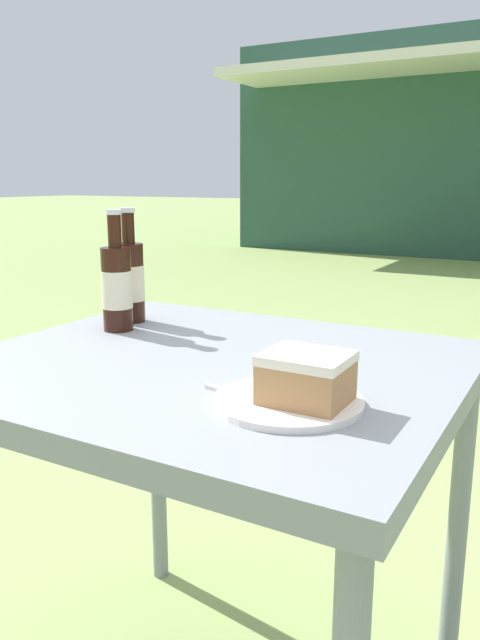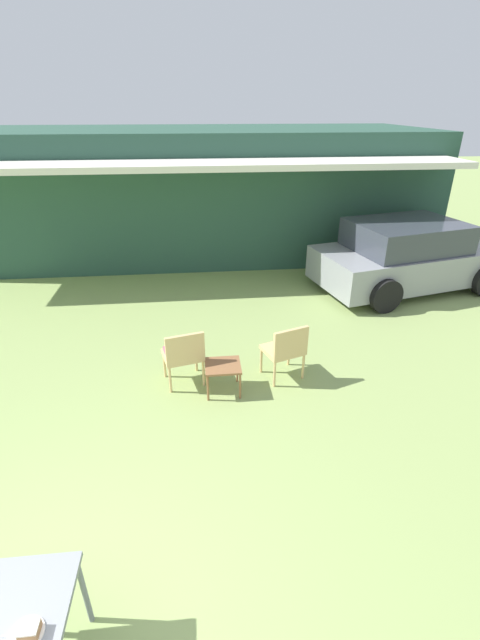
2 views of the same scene
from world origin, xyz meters
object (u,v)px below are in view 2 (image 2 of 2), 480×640
at_px(wicker_chair_plain, 286,348).
at_px(cake_on_plate, 28,631).
at_px(parked_car, 408,256).
at_px(garden_side_table, 223,368).
at_px(patio_table, 1,621).
at_px(wicker_chair_cushioned, 183,353).

relative_size(wicker_chair_plain, cake_on_plate, 4.04).
relative_size(parked_car, wicker_chair_plain, 4.97).
distance_m(garden_side_table, patio_table, 3.51).
relative_size(patio_table, cake_on_plate, 4.01).
height_order(parked_car, patio_table, parked_car).
bearing_deg(parked_car, wicker_chair_cushioned, -159.35).
bearing_deg(garden_side_table, wicker_chair_plain, 13.43).
distance_m(parked_car, patio_table, 8.55).
bearing_deg(patio_table, parked_car, 48.82).
bearing_deg(cake_on_plate, garden_side_table, 67.65).
distance_m(parked_car, wicker_chair_cushioned, 5.52).
bearing_deg(parked_car, patio_table, -144.48).
xyz_separation_m(wicker_chair_plain, patio_table, (-2.45, -3.33, 0.18)).
xyz_separation_m(wicker_chair_cushioned, wicker_chair_plain, (1.40, -0.02, 0.00)).
height_order(parked_car, cake_on_plate, parked_car).
distance_m(wicker_chair_cushioned, cake_on_plate, 3.59).
bearing_deg(parked_car, wicker_chair_plain, -149.02).
bearing_deg(wicker_chair_cushioned, patio_table, 58.52).
bearing_deg(wicker_chair_cushioned, parked_car, -160.14).
distance_m(parked_car, cake_on_plate, 8.51).
bearing_deg(cake_on_plate, wicker_chair_cushioned, 76.71).
bearing_deg(parked_car, garden_side_table, -154.12).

